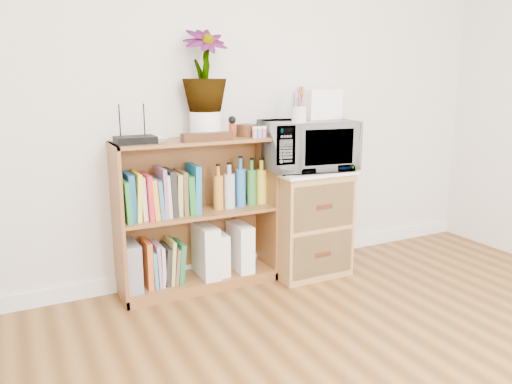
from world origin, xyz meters
TOP-DOWN VIEW (x-y plane):
  - skirting_board at (0.00, 2.24)m, footprint 4.00×0.02m
  - bookshelf at (-0.35, 2.10)m, footprint 1.00×0.30m
  - wicker_unit at (0.40, 2.02)m, footprint 0.50×0.45m
  - microwave at (0.40, 2.02)m, footprint 0.63×0.47m
  - pen_cup at (0.26, 1.90)m, footprint 0.09×0.09m
  - small_appliance at (0.54, 2.11)m, footprint 0.25×0.21m
  - router at (-0.72, 2.08)m, footprint 0.22×0.15m
  - white_bowl at (-0.59, 2.07)m, footprint 0.13×0.13m
  - plant_pot at (-0.27, 2.12)m, footprint 0.19×0.19m
  - potted_plant at (-0.27, 2.12)m, footprint 0.27×0.27m
  - trinket_box at (-0.31, 2.00)m, footprint 0.31×0.08m
  - kokeshi_doll at (-0.12, 2.06)m, footprint 0.04×0.04m
  - wooden_bowl at (-0.00, 2.11)m, footprint 0.13×0.13m
  - paint_jars at (0.04, 2.01)m, footprint 0.12×0.04m
  - file_box at (-0.78, 2.10)m, footprint 0.09×0.23m
  - magazine_holder_left at (-0.30, 2.09)m, footprint 0.11×0.27m
  - magazine_holder_mid at (-0.22, 2.09)m, footprint 0.09×0.22m
  - magazine_holder_right at (-0.06, 2.09)m, footprint 0.10×0.25m
  - cookbooks at (-0.58, 2.10)m, footprint 0.46×0.20m
  - liquor_bottles at (-0.01, 2.10)m, footprint 0.46×0.07m
  - lower_books at (-0.59, 2.10)m, footprint 0.24×0.19m

SIDE VIEW (x-z plane):
  - skirting_board at x=0.00m, z-range 0.00..0.10m
  - lower_books at x=-0.59m, z-range 0.05..0.34m
  - magazine_holder_mid at x=-0.22m, z-range 0.07..0.34m
  - file_box at x=-0.78m, z-range 0.07..0.36m
  - magazine_holder_right at x=-0.06m, z-range 0.07..0.38m
  - magazine_holder_left at x=-0.30m, z-range 0.07..0.40m
  - wicker_unit at x=0.40m, z-range 0.00..0.70m
  - bookshelf at x=-0.35m, z-range 0.00..0.95m
  - cookbooks at x=-0.58m, z-range 0.48..0.78m
  - liquor_bottles at x=-0.01m, z-range 0.49..0.80m
  - microwave at x=0.40m, z-range 0.72..1.04m
  - white_bowl at x=-0.59m, z-range 0.95..0.98m
  - router at x=-0.72m, z-range 0.95..0.99m
  - trinket_box at x=-0.31m, z-range 0.95..1.00m
  - paint_jars at x=0.04m, z-range 0.95..1.01m
  - wooden_bowl at x=0.00m, z-range 0.95..1.03m
  - kokeshi_doll at x=-0.12m, z-range 0.95..1.04m
  - plant_pot at x=-0.27m, z-range 0.95..1.11m
  - pen_cup at x=0.26m, z-range 1.04..1.14m
  - small_appliance at x=0.54m, z-range 1.04..1.24m
  - potted_plant at x=-0.27m, z-range 1.11..1.60m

